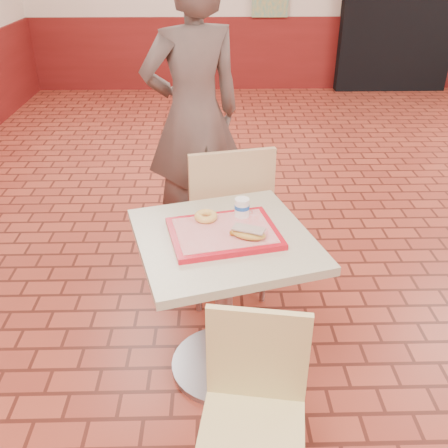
{
  "coord_description": "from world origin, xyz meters",
  "views": [
    {
      "loc": [
        -1.42,
        -2.5,
        1.91
      ],
      "look_at": [
        -1.37,
        -0.62,
        0.85
      ],
      "focal_mm": 40.0,
      "sensor_mm": 36.0,
      "label": 1
    }
  ],
  "objects_px": {
    "paper_cup": "(242,207)",
    "chair_main_back": "(227,216)",
    "long_john_donut": "(248,233)",
    "customer": "(194,116)",
    "main_table": "(224,283)",
    "chair_main_front": "(254,406)",
    "serving_tray": "(224,233)",
    "ring_donut": "(206,216)"
  },
  "relations": [
    {
      "from": "ring_donut",
      "to": "long_john_donut",
      "type": "distance_m",
      "value": 0.24
    },
    {
      "from": "main_table",
      "to": "chair_main_back",
      "type": "xyz_separation_m",
      "value": [
        0.03,
        0.61,
        0.02
      ]
    },
    {
      "from": "customer",
      "to": "paper_cup",
      "type": "height_order",
      "value": "customer"
    },
    {
      "from": "chair_main_front",
      "to": "ring_donut",
      "type": "bearing_deg",
      "value": 112.12
    },
    {
      "from": "paper_cup",
      "to": "chair_main_front",
      "type": "bearing_deg",
      "value": -89.53
    },
    {
      "from": "paper_cup",
      "to": "main_table",
      "type": "bearing_deg",
      "value": -123.18
    },
    {
      "from": "main_table",
      "to": "chair_main_front",
      "type": "height_order",
      "value": "chair_main_front"
    },
    {
      "from": "main_table",
      "to": "chair_main_back",
      "type": "height_order",
      "value": "chair_main_back"
    },
    {
      "from": "customer",
      "to": "long_john_donut",
      "type": "relative_size",
      "value": 10.99
    },
    {
      "from": "main_table",
      "to": "ring_donut",
      "type": "height_order",
      "value": "ring_donut"
    },
    {
      "from": "customer",
      "to": "paper_cup",
      "type": "relative_size",
      "value": 21.62
    },
    {
      "from": "customer",
      "to": "chair_main_back",
      "type": "bearing_deg",
      "value": 83.48
    },
    {
      "from": "main_table",
      "to": "customer",
      "type": "bearing_deg",
      "value": 97.36
    },
    {
      "from": "chair_main_front",
      "to": "paper_cup",
      "type": "bearing_deg",
      "value": 99.56
    },
    {
      "from": "paper_cup",
      "to": "chair_main_back",
      "type": "bearing_deg",
      "value": 96.68
    },
    {
      "from": "serving_tray",
      "to": "ring_donut",
      "type": "relative_size",
      "value": 4.39
    },
    {
      "from": "long_john_donut",
      "to": "ring_donut",
      "type": "bearing_deg",
      "value": 137.27
    },
    {
      "from": "main_table",
      "to": "serving_tray",
      "type": "height_order",
      "value": "serving_tray"
    },
    {
      "from": "chair_main_front",
      "to": "serving_tray",
      "type": "relative_size",
      "value": 1.74
    },
    {
      "from": "ring_donut",
      "to": "serving_tray",
      "type": "bearing_deg",
      "value": -51.09
    },
    {
      "from": "chair_main_back",
      "to": "ring_donut",
      "type": "bearing_deg",
      "value": 65.8
    },
    {
      "from": "chair_main_front",
      "to": "ring_donut",
      "type": "distance_m",
      "value": 0.85
    },
    {
      "from": "chair_main_front",
      "to": "chair_main_back",
      "type": "height_order",
      "value": "chair_main_back"
    },
    {
      "from": "chair_main_back",
      "to": "serving_tray",
      "type": "bearing_deg",
      "value": 75.11
    },
    {
      "from": "main_table",
      "to": "chair_main_front",
      "type": "bearing_deg",
      "value": -81.86
    },
    {
      "from": "chair_main_back",
      "to": "ring_donut",
      "type": "height_order",
      "value": "chair_main_back"
    },
    {
      "from": "ring_donut",
      "to": "paper_cup",
      "type": "relative_size",
      "value": 1.23
    },
    {
      "from": "main_table",
      "to": "customer",
      "type": "xyz_separation_m",
      "value": [
        -0.17,
        1.29,
        0.4
      ]
    },
    {
      "from": "customer",
      "to": "long_john_donut",
      "type": "bearing_deg",
      "value": 78.45
    },
    {
      "from": "chair_main_back",
      "to": "main_table",
      "type": "bearing_deg",
      "value": 75.11
    },
    {
      "from": "main_table",
      "to": "paper_cup",
      "type": "height_order",
      "value": "paper_cup"
    },
    {
      "from": "main_table",
      "to": "chair_main_back",
      "type": "distance_m",
      "value": 0.61
    },
    {
      "from": "serving_tray",
      "to": "paper_cup",
      "type": "bearing_deg",
      "value": 56.82
    },
    {
      "from": "serving_tray",
      "to": "paper_cup",
      "type": "distance_m",
      "value": 0.17
    },
    {
      "from": "chair_main_front",
      "to": "chair_main_back",
      "type": "distance_m",
      "value": 1.26
    },
    {
      "from": "customer",
      "to": "main_table",
      "type": "bearing_deg",
      "value": 74.72
    },
    {
      "from": "long_john_donut",
      "to": "customer",
      "type": "bearing_deg",
      "value": 101.09
    },
    {
      "from": "ring_donut",
      "to": "chair_main_front",
      "type": "bearing_deg",
      "value": -76.97
    },
    {
      "from": "chair_main_back",
      "to": "paper_cup",
      "type": "height_order",
      "value": "chair_main_back"
    },
    {
      "from": "ring_donut",
      "to": "long_john_donut",
      "type": "relative_size",
      "value": 0.63
    },
    {
      "from": "ring_donut",
      "to": "paper_cup",
      "type": "height_order",
      "value": "paper_cup"
    },
    {
      "from": "chair_main_back",
      "to": "serving_tray",
      "type": "relative_size",
      "value": 2.13
    }
  ]
}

